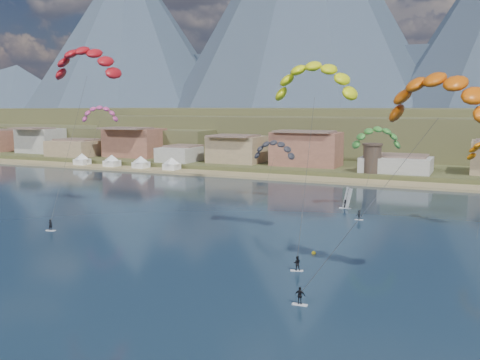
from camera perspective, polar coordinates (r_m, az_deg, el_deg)
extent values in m
plane|color=black|center=(57.53, -13.68, -14.00)|extent=(2400.00, 2400.00, 0.00)
cube|color=tan|center=(152.92, 11.51, -0.14)|extent=(2200.00, 12.00, 0.90)
cube|color=brown|center=(603.05, 21.27, 5.36)|extent=(2200.00, 900.00, 4.00)
cube|color=brown|center=(336.33, -19.69, 5.03)|extent=(280.00, 130.00, 10.00)
cube|color=brown|center=(310.71, 10.74, 5.89)|extent=(380.00, 170.00, 18.00)
cone|color=#2F3D4E|center=(1022.00, -11.79, 15.11)|extent=(400.00, 400.00, 300.00)
cone|color=#2F3D4E|center=(1202.49, -21.45, 11.95)|extent=(340.00, 340.00, 230.00)
cube|color=#2F3D4E|center=(943.01, 22.64, 9.49)|extent=(2000.00, 200.00, 110.00)
cylinder|color=#47382D|center=(159.05, 13.98, 2.18)|extent=(5.20, 5.20, 8.00)
cylinder|color=#47382D|center=(158.69, 14.03, 3.72)|extent=(5.82, 5.82, 0.60)
cube|color=white|center=(196.72, -16.55, 1.88)|extent=(4.50, 4.50, 2.00)
pyramid|color=white|center=(196.44, -16.59, 2.75)|extent=(6.40, 6.40, 2.00)
cube|color=white|center=(188.49, -13.56, 1.74)|extent=(4.50, 4.50, 2.00)
pyramid|color=white|center=(188.20, -13.59, 2.65)|extent=(6.40, 6.40, 2.00)
cube|color=white|center=(181.39, -10.56, 1.59)|extent=(4.50, 4.50, 2.00)
pyramid|color=white|center=(181.09, -10.59, 2.54)|extent=(6.40, 6.40, 2.00)
cube|color=white|center=(174.83, -7.33, 1.43)|extent=(4.50, 4.50, 2.00)
pyramid|color=white|center=(174.52, -7.35, 2.41)|extent=(6.40, 6.40, 2.00)
cube|color=silver|center=(97.46, -19.62, -5.12)|extent=(1.76, 0.87, 0.11)
imported|color=black|center=(97.24, -19.65, -4.52)|extent=(0.80, 0.61, 1.94)
cylinder|color=#262626|center=(101.52, -17.79, 3.49)|extent=(0.05, 0.05, 29.51)
cube|color=silver|center=(70.53, 6.11, -9.62)|extent=(1.73, 1.01, 0.11)
imported|color=black|center=(70.23, 6.12, -8.84)|extent=(1.11, 0.98, 1.91)
cylinder|color=#262626|center=(74.47, 7.13, 0.64)|extent=(0.05, 0.05, 25.23)
cube|color=silver|center=(59.21, 6.43, -13.12)|extent=(1.70, 0.59, 0.11)
imported|color=black|center=(58.85, 6.45, -12.19)|extent=(1.16, 0.53, 1.93)
cylinder|color=#262626|center=(59.59, 13.76, -2.63)|extent=(0.05, 0.05, 24.56)
cube|color=silver|center=(102.93, 12.62, -4.17)|extent=(1.60, 0.80, 0.10)
imported|color=black|center=(102.74, 12.64, -3.66)|extent=(1.26, 0.90, 1.76)
cylinder|color=#262626|center=(106.21, 13.55, 0.05)|extent=(0.05, 0.05, 15.34)
cylinder|color=#262626|center=(141.35, -15.65, 2.60)|extent=(0.04, 0.04, 18.95)
cylinder|color=#262626|center=(118.65, 2.96, 0.00)|extent=(0.04, 0.04, 12.23)
cube|color=silver|center=(113.78, 11.21, -2.97)|extent=(2.50, 0.85, 0.12)
imported|color=black|center=(113.60, 11.22, -2.50)|extent=(0.89, 0.61, 1.77)
cube|color=white|center=(113.30, 11.44, -1.89)|extent=(1.10, 2.71, 4.23)
sphere|color=yellow|center=(78.65, 7.91, -7.76)|extent=(0.61, 0.61, 0.61)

